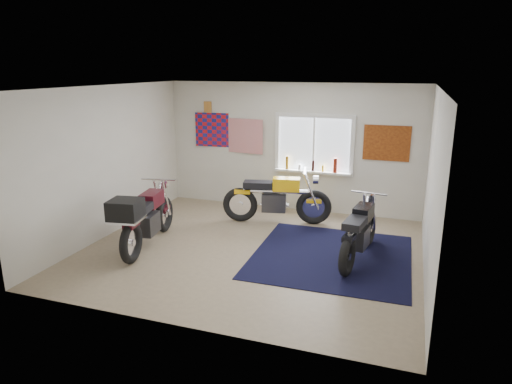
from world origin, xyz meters
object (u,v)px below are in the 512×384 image
(navy_rug, at_px, (331,256))
(yellow_triumph, at_px, (276,199))
(black_chrome_bike, at_px, (359,233))
(maroon_tourer, at_px, (144,218))

(navy_rug, xyz_separation_m, yellow_triumph, (-1.35, 1.33, 0.47))
(yellow_triumph, bearing_deg, black_chrome_bike, -48.37)
(navy_rug, xyz_separation_m, black_chrome_bike, (0.42, 0.04, 0.43))
(yellow_triumph, distance_m, maroon_tourer, 2.66)
(navy_rug, distance_m, yellow_triumph, 1.95)
(navy_rug, bearing_deg, black_chrome_bike, 6.10)
(black_chrome_bike, relative_size, maroon_tourer, 0.92)
(black_chrome_bike, bearing_deg, navy_rug, 104.15)
(navy_rug, height_order, black_chrome_bike, black_chrome_bike)
(black_chrome_bike, bearing_deg, yellow_triumph, 61.96)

